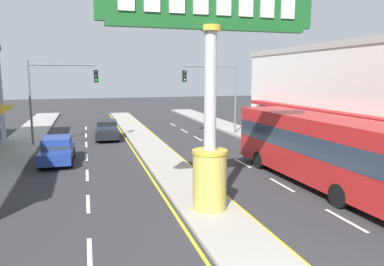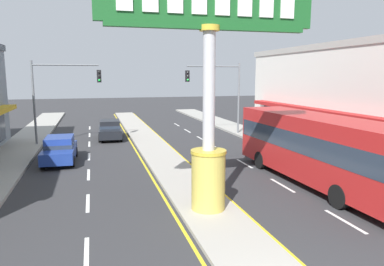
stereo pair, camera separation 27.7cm
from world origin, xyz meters
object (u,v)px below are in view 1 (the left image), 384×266
storefront_right (377,97)px  bus_near_right_lane (317,146)px  traffic_light_left_side (56,88)px  sedan_near_left_lane (57,150)px  sedan_far_right_lane (107,130)px  district_sign (210,95)px  traffic_light_right_side (217,86)px

storefront_right → bus_near_right_lane: size_ratio=2.16×
traffic_light_left_side → sedan_near_left_lane: 6.53m
bus_near_right_lane → sedan_near_left_lane: bus_near_right_lane is taller
bus_near_right_lane → sedan_far_right_lane: 17.80m
sedan_near_left_lane → storefront_right: bearing=-4.9°
district_sign → sedan_far_right_lane: district_sign is taller
traffic_light_right_side → storefront_right: bearing=-42.9°
traffic_light_right_side → sedan_far_right_lane: (-9.15, 0.92, -3.46)m
traffic_light_left_side → traffic_light_right_side: bearing=4.1°
traffic_light_left_side → sedan_far_right_lane: (3.59, 1.83, -3.46)m
storefront_right → sedan_far_right_lane: 20.45m
bus_near_right_lane → sedan_near_left_lane: bearing=146.5°
traffic_light_right_side → sedan_near_left_lane: 14.43m
traffic_light_right_side → bus_near_right_lane: traffic_light_right_side is taller
district_sign → sedan_near_left_lane: district_sign is taller
storefront_right → traffic_light_left_side: storefront_right is taller
bus_near_right_lane → traffic_light_left_side: bearing=132.5°
district_sign → traffic_light_left_side: 16.78m
traffic_light_left_side → sedan_far_right_lane: 5.31m
district_sign → sedan_far_right_lane: size_ratio=1.92×
storefront_right → sedan_far_right_lane: size_ratio=5.59×
storefront_right → sedan_near_left_lane: (-21.34, 1.84, -2.90)m
bus_near_right_lane → district_sign: bearing=-162.2°
sedan_near_left_lane → district_sign: bearing=-58.7°
sedan_far_right_lane → bus_near_right_lane: bearing=-60.1°
traffic_light_left_side → sedan_far_right_lane: bearing=27.0°
storefront_right → bus_near_right_lane: storefront_right is taller
traffic_light_left_side → sedan_near_left_lane: (0.29, -5.53, -3.46)m
traffic_light_left_side → traffic_light_right_side: (12.73, 0.91, 0.00)m
traffic_light_right_side → sedan_near_left_lane: (-12.45, -6.43, -3.46)m
storefront_right → sedan_near_left_lane: size_ratio=5.61×
storefront_right → traffic_light_right_side: size_ratio=3.92×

